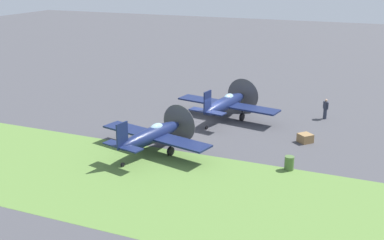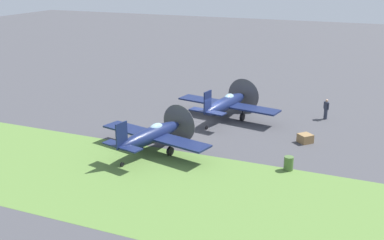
{
  "view_description": "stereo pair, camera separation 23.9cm",
  "coord_description": "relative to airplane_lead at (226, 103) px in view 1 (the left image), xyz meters",
  "views": [
    {
      "loc": [
        12.58,
        -33.74,
        12.36
      ],
      "look_at": [
        -0.5,
        -2.28,
        1.18
      ],
      "focal_mm": 44.17,
      "sensor_mm": 36.0,
      "label": 1
    },
    {
      "loc": [
        12.8,
        -33.65,
        12.36
      ],
      "look_at": [
        -0.5,
        -2.28,
        1.18
      ],
      "focal_mm": 44.17,
      "sensor_mm": 36.0,
      "label": 2
    }
  ],
  "objects": [
    {
      "name": "fuel_drum",
      "position": [
        7.05,
        -8.37,
        -0.91
      ],
      "size": [
        0.6,
        0.6,
        0.9
      ],
      "primitive_type": "cylinder",
      "color": "#476633",
      "rests_on": "ground"
    },
    {
      "name": "airplane_wingman",
      "position": [
        -2.24,
        -9.1,
        -0.06
      ],
      "size": [
        8.76,
        7.01,
        3.11
      ],
      "rotation": [
        0.0,
        0.0,
        -0.23
      ],
      "color": "#141E47",
      "rests_on": "ground"
    },
    {
      "name": "airplane_lead",
      "position": [
        0.0,
        0.0,
        0.0
      ],
      "size": [
        9.16,
        7.3,
        3.24
      ],
      "rotation": [
        0.0,
        0.0,
        -0.18
      ],
      "color": "#141E47",
      "rests_on": "ground"
    },
    {
      "name": "ground_plane",
      "position": [
        -0.65,
        -2.4,
        -1.36
      ],
      "size": [
        160.0,
        160.0,
        0.0
      ],
      "primitive_type": "plane",
      "color": "#424247"
    },
    {
      "name": "supply_crate",
      "position": [
        7.15,
        -3.03,
        -1.04
      ],
      "size": [
        1.27,
        1.27,
        0.64
      ],
      "primitive_type": "cube",
      "rotation": [
        0.0,
        0.0,
        0.84
      ],
      "color": "olive",
      "rests_on": "ground"
    },
    {
      "name": "grass_verge",
      "position": [
        -0.65,
        -13.66,
        -1.35
      ],
      "size": [
        120.0,
        11.0,
        0.01
      ],
      "primitive_type": "cube",
      "color": "#567A38",
      "rests_on": "ground"
    },
    {
      "name": "ground_crew_chief",
      "position": [
        7.72,
        3.27,
        -0.45
      ],
      "size": [
        0.49,
        0.46,
        1.73
      ],
      "rotation": [
        0.0,
        0.0,
        5.54
      ],
      "color": "#2D3342",
      "rests_on": "ground"
    }
  ]
}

